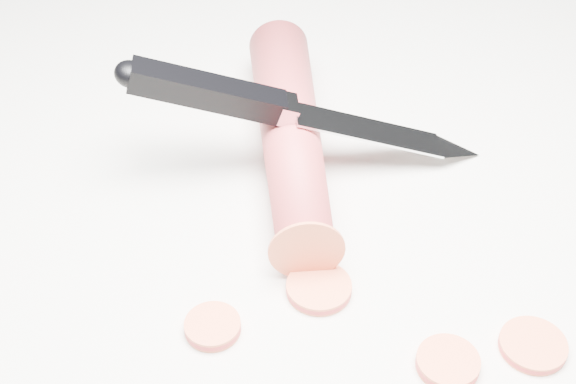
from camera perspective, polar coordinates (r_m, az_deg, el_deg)
name	(u,v)px	position (r m, az deg, el deg)	size (l,w,h in m)	color
ground	(374,265)	(0.48, 6.10, -5.17)	(2.40, 2.40, 0.00)	silver
carrot	(290,133)	(0.54, 0.17, 4.23)	(0.04, 0.04, 0.22)	#BF3238
carrot_slice_1	(319,288)	(0.46, 2.21, -6.83)	(0.04, 0.04, 0.01)	#F0653C
carrot_slice_2	(448,363)	(0.44, 11.30, -11.82)	(0.03, 0.03, 0.01)	#F0653C
carrot_slice_3	(533,345)	(0.46, 17.02, -10.38)	(0.04, 0.04, 0.01)	#F0653C
carrot_slice_4	(213,326)	(0.45, -5.38, -9.50)	(0.03, 0.03, 0.01)	#F0653C
kitchen_knife	(308,110)	(0.52, 1.44, 5.85)	(0.24, 0.09, 0.09)	#BABDC1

